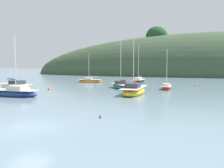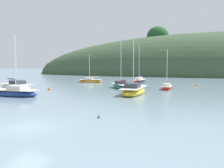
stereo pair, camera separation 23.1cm
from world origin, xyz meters
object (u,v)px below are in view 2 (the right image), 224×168
sailboat_grey_yawl (90,81)px  sailboat_teal_outer (14,93)px  sailboat_white_near (167,87)px  duck_lead (99,117)px  mooring_buoy_inner (49,89)px  sailboat_blue_center (16,87)px  sailboat_black_sloop (134,91)px  sailboat_navy_dinghy (139,81)px  sailboat_red_portside (121,86)px  mooring_buoy_channel (196,86)px

sailboat_grey_yawl → sailboat_teal_outer: bearing=-92.6°
sailboat_white_near → duck_lead: sailboat_white_near is taller
sailboat_teal_outer → mooring_buoy_inner: size_ratio=15.03×
sailboat_blue_center → duck_lead: bearing=-37.8°
sailboat_black_sloop → sailboat_blue_center: sailboat_black_sloop is taller
sailboat_blue_center → sailboat_grey_yawl: sailboat_blue_center is taller
sailboat_black_sloop → sailboat_white_near: bearing=62.0°
sailboat_black_sloop → sailboat_grey_yawl: 22.41m
sailboat_black_sloop → sailboat_navy_dinghy: 20.39m
sailboat_red_portside → sailboat_teal_outer: sailboat_red_portside is taller
sailboat_white_near → mooring_buoy_channel: 8.41m
sailboat_black_sloop → sailboat_red_portside: bearing=116.8°
mooring_buoy_inner → duck_lead: size_ratio=1.31×
sailboat_navy_dinghy → sailboat_grey_yawl: 11.12m
duck_lead → sailboat_blue_center: bearing=142.2°
sailboat_blue_center → mooring_buoy_channel: bearing=25.5°
mooring_buoy_channel → sailboat_teal_outer: bearing=-138.9°
sailboat_white_near → duck_lead: bearing=-100.1°
sailboat_grey_yawl → mooring_buoy_inner: bearing=-92.4°
sailboat_teal_outer → sailboat_red_portside: bearing=49.7°
sailboat_black_sloop → duck_lead: sailboat_black_sloop is taller
sailboat_teal_outer → sailboat_blue_center: sailboat_blue_center is taller
sailboat_red_portside → sailboat_teal_outer: size_ratio=1.11×
sailboat_navy_dinghy → sailboat_blue_center: (-17.29, -19.63, 0.07)m
mooring_buoy_inner → sailboat_white_near: bearing=19.0°
sailboat_navy_dinghy → sailboat_teal_outer: (-12.00, -26.54, 0.03)m
sailboat_teal_outer → mooring_buoy_inner: 7.77m
sailboat_black_sloop → mooring_buoy_channel: sailboat_black_sloop is taller
sailboat_red_portside → sailboat_grey_yawl: (-10.02, 11.12, -0.05)m
sailboat_blue_center → duck_lead: (19.92, -15.45, -0.40)m
sailboat_black_sloop → sailboat_teal_outer: sailboat_black_sloop is taller
sailboat_grey_yawl → duck_lead: bearing=-67.6°
sailboat_blue_center → mooring_buoy_inner: size_ratio=16.76×
sailboat_teal_outer → sailboat_white_near: 23.33m
mooring_buoy_channel → sailboat_black_sloop: bearing=-122.4°
sailboat_white_near → mooring_buoy_inner: bearing=-161.0°
sailboat_teal_outer → mooring_buoy_inner: bearing=86.9°
sailboat_white_near → mooring_buoy_inner: 19.28m
sailboat_red_portside → mooring_buoy_inner: (-10.71, -5.36, -0.27)m
sailboat_teal_outer → mooring_buoy_channel: (23.73, 20.72, -0.29)m
sailboat_black_sloop → duck_lead: 14.86m
sailboat_teal_outer → mooring_buoy_inner: sailboat_teal_outer is taller
sailboat_red_portside → sailboat_grey_yawl: bearing=132.0°
sailboat_black_sloop → sailboat_navy_dinghy: (-2.57, 20.23, -0.09)m
sailboat_teal_outer → duck_lead: bearing=-30.3°
sailboat_red_portside → sailboat_teal_outer: bearing=-130.3°
sailboat_black_sloop → sailboat_red_portside: 7.62m
sailboat_grey_yawl → duck_lead: sailboat_grey_yawl is taller
sailboat_blue_center → mooring_buoy_channel: 32.13m
mooring_buoy_channel → duck_lead: (-9.09, -29.26, -0.07)m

